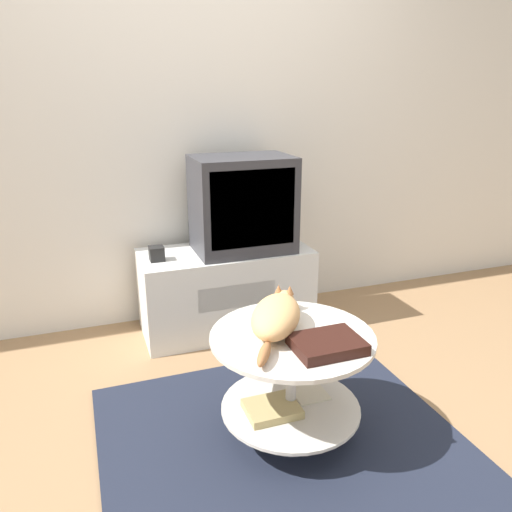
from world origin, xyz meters
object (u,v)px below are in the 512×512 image
at_px(speaker, 157,254).
at_px(cat, 276,316).
at_px(tv, 242,204).
at_px(dvd_box, 327,344).

height_order(speaker, cat, cat).
xyz_separation_m(tv, dvd_box, (-0.08, -1.24, -0.27)).
distance_m(speaker, dvd_box, 1.30).
height_order(tv, dvd_box, tv).
height_order(tv, cat, tv).
relative_size(speaker, dvd_box, 0.31).
bearing_deg(dvd_box, speaker, 109.93).
relative_size(speaker, cat, 0.16).
bearing_deg(cat, dvd_box, -118.69).
relative_size(dvd_box, cat, 0.51).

